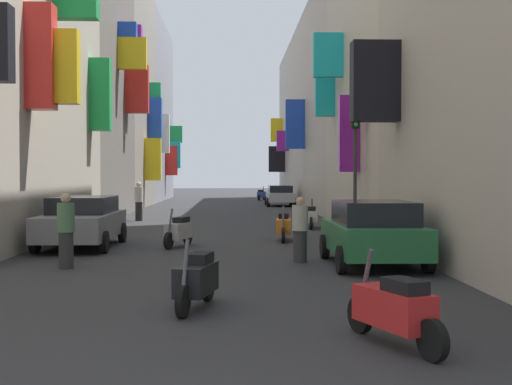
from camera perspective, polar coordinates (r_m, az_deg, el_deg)
ground_plane at (r=33.31m, az=-2.96°, el=-2.06°), size 140.00×140.00×0.00m
building_left_mid_b at (r=34.96m, az=-16.42°, el=11.08°), size 7.37×9.99×15.85m
building_left_mid_c at (r=45.27m, az=-13.13°, el=11.60°), size 7.04×10.70×20.10m
building_left_far at (r=57.04m, az=-10.69°, el=6.66°), size 7.23×14.15×14.46m
building_right_mid_b at (r=48.18m, az=6.92°, el=6.37°), size 7.37×31.65×12.32m
parked_car_silver at (r=44.72m, az=2.05°, el=-0.21°), size 1.88×4.08×1.36m
parked_car_green at (r=15.56m, az=9.90°, el=-3.31°), size 2.02×3.93×1.48m
parked_car_grey at (r=19.84m, az=-14.54°, el=-2.32°), size 1.99×4.43×1.45m
scooter_orange at (r=21.16m, az=2.35°, el=-2.87°), size 0.54×2.00×1.13m
scooter_blue at (r=54.65m, az=0.47°, el=-0.17°), size 0.79×1.89×1.13m
scooter_red at (r=8.40m, az=11.65°, el=-9.62°), size 0.85×1.87×1.13m
scooter_white at (r=26.16m, az=4.75°, el=-2.03°), size 0.61×1.93×1.13m
scooter_black at (r=10.52m, az=-5.08°, el=-7.35°), size 0.68×1.82×1.13m
scooter_silver at (r=19.48m, az=-6.59°, el=-3.26°), size 0.77×1.74×1.13m
pedestrian_crossing at (r=15.47m, az=-15.84°, el=-3.17°), size 0.48×0.48×1.67m
pedestrian_near_left at (r=30.62m, az=-9.92°, el=-0.75°), size 0.50×0.50×1.76m
pedestrian_near_right at (r=15.95m, az=3.77°, el=-3.19°), size 0.43×0.43×1.56m
traffic_light_near_corner at (r=22.51m, az=8.43°, el=3.75°), size 0.26×0.34×4.36m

